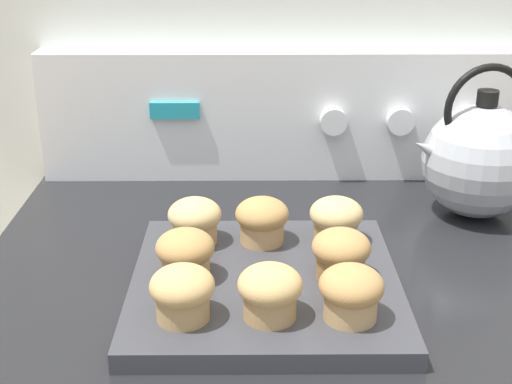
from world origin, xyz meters
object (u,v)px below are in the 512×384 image
muffin_r1_c2 (341,253)px  muffin_r2_c0 (195,220)px  muffin_r0_c1 (270,291)px  tea_kettle (479,159)px  muffin_pan (265,285)px  muffin_r0_c0 (182,292)px  muffin_r1_c0 (185,253)px  muffin_r2_c1 (262,220)px  muffin_r0_c2 (351,292)px  muffin_r2_c2 (336,219)px

muffin_r1_c2 → muffin_r2_c0: same height
muffin_r0_c1 → tea_kettle: (0.29, 0.30, 0.03)m
muffin_pan → muffin_r0_c1: 0.09m
muffin_r0_c0 → muffin_r1_c2: 0.18m
muffin_r0_c1 → muffin_r2_c0: (-0.09, 0.17, 0.00)m
muffin_r1_c0 → muffin_r2_c1: (0.08, 0.09, 0.00)m
muffin_r0_c0 → muffin_r1_c0: size_ratio=1.00×
muffin_pan → muffin_r2_c1: (-0.00, 0.09, 0.04)m
muffin_r0_c0 → muffin_r1_c0: (-0.00, 0.08, 0.00)m
muffin_r0_c2 → muffin_r2_c0: bearing=134.1°
muffin_pan → muffin_r0_c0: 0.12m
muffin_r2_c1 → muffin_r2_c2: size_ratio=1.00×
muffin_r2_c2 → muffin_r2_c1: bearing=-179.8°
muffin_r0_c0 → muffin_r1_c2: (0.16, 0.08, 0.00)m
tea_kettle → muffin_r0_c2: bearing=-125.1°
muffin_r0_c1 → muffin_r0_c2: same height
muffin_r0_c0 → muffin_r2_c0: bearing=90.0°
muffin_pan → muffin_r0_c2: size_ratio=4.57×
muffin_r0_c0 → muffin_r0_c1: 0.09m
muffin_r1_c2 → muffin_r2_c2: size_ratio=1.00×
muffin_r0_c1 → muffin_r0_c2: size_ratio=1.00×
muffin_r1_c2 → muffin_r2_c1: (-0.08, 0.09, 0.00)m
muffin_r1_c2 → tea_kettle: size_ratio=0.30×
muffin_r2_c1 → tea_kettle: (0.29, 0.13, 0.03)m
muffin_r0_c0 → muffin_r0_c1: same height
muffin_r0_c2 → tea_kettle: bearing=54.9°
muffin_r1_c2 → muffin_r2_c2: same height
muffin_r0_c2 → muffin_r1_c2: same height
muffin_r0_c1 → muffin_r1_c2: 0.11m
muffin_r0_c2 → muffin_r1_c2: bearing=90.1°
muffin_r2_c1 → muffin_r1_c0: bearing=-133.9°
muffin_r1_c0 → muffin_r2_c1: size_ratio=1.00×
muffin_r0_c1 → muffin_r1_c2: bearing=45.5°
muffin_r1_c0 → muffin_r1_c2: 0.17m
muffin_pan → muffin_r1_c0: muffin_r1_c0 is taller
muffin_r1_c2 → muffin_r2_c0: bearing=152.0°
muffin_r0_c1 → muffin_r2_c0: 0.19m
muffin_r1_c0 → tea_kettle: size_ratio=0.30×
muffin_r1_c2 → muffin_r2_c2: 0.09m
muffin_r0_c0 → muffin_r0_c2: same height
muffin_r0_c1 → muffin_r1_c2: size_ratio=1.00×
muffin_r2_c1 → muffin_r2_c2: (0.09, 0.00, 0.00)m
muffin_r1_c2 → tea_kettle: tea_kettle is taller
muffin_pan → muffin_r2_c0: (-0.08, 0.08, 0.04)m
tea_kettle → muffin_r2_c2: bearing=-148.0°
muffin_r2_c2 → muffin_r0_c2: bearing=-91.5°
muffin_r0_c0 → muffin_r2_c2: 0.24m
muffin_pan → tea_kettle: bearing=36.3°
muffin_r0_c2 → muffin_r1_c0: size_ratio=1.00×
muffin_r0_c0 → muffin_r0_c2: (0.16, -0.00, 0.00)m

